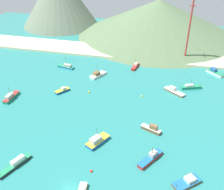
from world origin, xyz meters
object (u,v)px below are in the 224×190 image
(fishing_boat_9, at_px, (187,182))
(fishing_boat_13, at_px, (97,141))
(fishing_boat_7, at_px, (15,164))
(fishing_boat_6, at_px, (191,87))
(fishing_boat_11, at_px, (174,91))
(fishing_boat_8, at_px, (66,66))
(fishing_boat_4, at_px, (62,90))
(fishing_boat_12, at_px, (151,158))
(radio_tower, at_px, (189,28))
(fishing_boat_1, at_px, (135,66))
(fishing_boat_2, at_px, (11,97))
(buoy_1, at_px, (89,92))
(fishing_boat_3, at_px, (98,75))
(buoy_2, at_px, (91,171))
(fishing_boat_0, at_px, (152,129))
(fishing_boat_15, at_px, (215,72))
(buoy_0, at_px, (142,96))

(fishing_boat_9, relative_size, fishing_boat_13, 0.91)
(fishing_boat_7, bearing_deg, fishing_boat_6, 49.75)
(fishing_boat_6, distance_m, fishing_boat_11, 8.99)
(fishing_boat_7, xyz_separation_m, fishing_boat_8, (-11.76, 67.58, -0.00))
(fishing_boat_4, height_order, fishing_boat_12, fishing_boat_12)
(radio_tower, bearing_deg, fishing_boat_1, -150.14)
(fishing_boat_13, bearing_deg, fishing_boat_1, 87.59)
(fishing_boat_2, relative_size, buoy_1, 9.60)
(fishing_boat_4, bearing_deg, fishing_boat_3, 59.06)
(fishing_boat_11, relative_size, buoy_1, 9.72)
(radio_tower, bearing_deg, fishing_boat_6, -84.07)
(fishing_boat_7, height_order, fishing_boat_13, fishing_boat_13)
(buoy_2, bearing_deg, buoy_1, 109.06)
(fishing_boat_0, height_order, fishing_boat_15, fishing_boat_0)
(fishing_boat_9, bearing_deg, radio_tower, 90.96)
(fishing_boat_11, relative_size, fishing_boat_12, 1.00)
(fishing_boat_3, height_order, buoy_1, fishing_boat_3)
(fishing_boat_4, bearing_deg, buoy_0, 7.24)
(fishing_boat_3, distance_m, buoy_2, 60.73)
(fishing_boat_8, distance_m, buoy_0, 46.61)
(fishing_boat_7, bearing_deg, radio_tower, 62.03)
(fishing_boat_7, distance_m, fishing_boat_15, 100.86)
(fishing_boat_2, distance_m, fishing_boat_6, 78.70)
(fishing_boat_6, xyz_separation_m, fishing_boat_12, (-12.55, -48.43, 0.02))
(buoy_1, bearing_deg, fishing_boat_6, 17.79)
(fishing_boat_0, relative_size, fishing_boat_9, 0.90)
(fishing_boat_8, xyz_separation_m, radio_tower, (59.89, 23.04, 17.74))
(fishing_boat_9, bearing_deg, fishing_boat_7, -173.63)
(fishing_boat_3, distance_m, radio_tower, 53.04)
(fishing_boat_9, height_order, fishing_boat_11, fishing_boat_11)
(fishing_boat_1, height_order, fishing_boat_13, fishing_boat_13)
(fishing_boat_12, distance_m, buoy_1, 46.41)
(buoy_2, bearing_deg, radio_tower, 73.58)
(fishing_boat_6, height_order, fishing_boat_13, fishing_boat_13)
(fishing_boat_4, relative_size, fishing_boat_7, 0.61)
(fishing_boat_7, relative_size, fishing_boat_11, 1.15)
(fishing_boat_3, xyz_separation_m, buoy_1, (0.61, -15.66, -0.75))
(fishing_boat_4, relative_size, buoy_0, 8.44)
(fishing_boat_0, xyz_separation_m, fishing_boat_1, (-14.16, 50.14, -0.21))
(fishing_boat_0, xyz_separation_m, fishing_boat_3, (-30.42, 36.01, -0.10))
(fishing_boat_2, relative_size, fishing_boat_6, 1.03)
(fishing_boat_11, relative_size, buoy_2, 10.98)
(fishing_boat_8, relative_size, fishing_boat_12, 1.00)
(fishing_boat_11, bearing_deg, fishing_boat_2, -161.65)
(fishing_boat_2, relative_size, fishing_boat_11, 0.99)
(fishing_boat_4, xyz_separation_m, fishing_boat_7, (3.92, -44.02, 0.12))
(fishing_boat_0, distance_m, buoy_2, 27.20)
(fishing_boat_9, height_order, fishing_boat_13, fishing_boat_13)
(fishing_boat_1, distance_m, radio_tower, 33.75)
(fishing_boat_9, bearing_deg, fishing_boat_15, 79.61)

